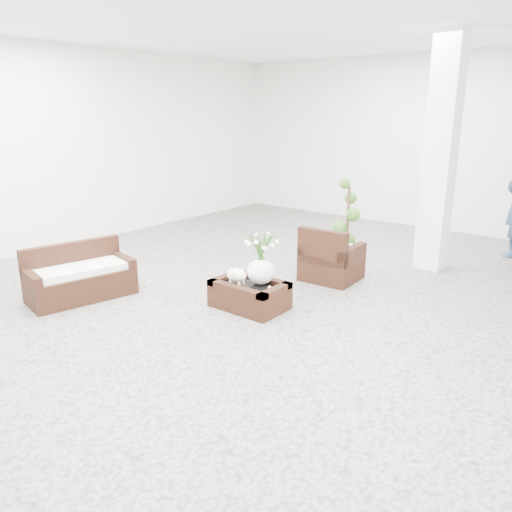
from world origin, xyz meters
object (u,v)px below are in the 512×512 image
Objects in this scene: topiary at (347,229)px; coffee_table at (250,296)px; armchair at (332,253)px; loveseat at (80,272)px.

coffee_table is at bearing -98.80° from topiary.
coffee_table is 1.64m from armchair.
topiary reaches higher than armchair.
coffee_table is 2.01m from topiary.
coffee_table is 0.63× the size of topiary.
coffee_table is at bearing -47.99° from loveseat.
armchair is at bearing 81.84° from coffee_table.
armchair reaches higher than coffee_table.
armchair is 0.44m from topiary.
loveseat is at bearing -150.01° from coffee_table.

